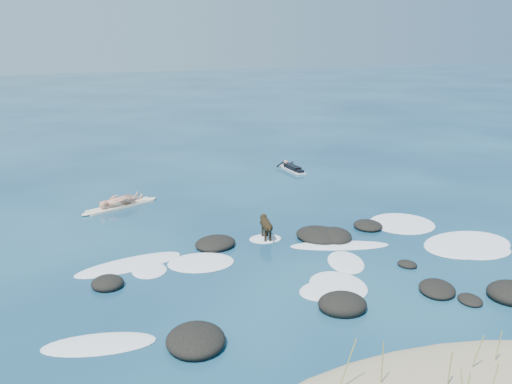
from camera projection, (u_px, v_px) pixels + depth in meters
name	position (u px, v px, depth m)	size (l,w,h in m)	color
ground	(287.00, 254.00, 17.84)	(160.00, 160.00, 0.00)	#0A2642
reef_rocks	(327.00, 270.00, 16.37)	(13.06, 7.86, 0.55)	black
breaking_foam	(335.00, 257.00, 17.61)	(15.01, 6.94, 0.12)	white
standing_surfer_rig	(119.00, 189.00, 22.29)	(3.16, 1.66, 1.90)	beige
paddling_surfer_rig	(292.00, 168.00, 28.28)	(0.99, 2.21, 0.38)	silver
dog	(266.00, 225.00, 18.93)	(0.43, 1.25, 0.80)	black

